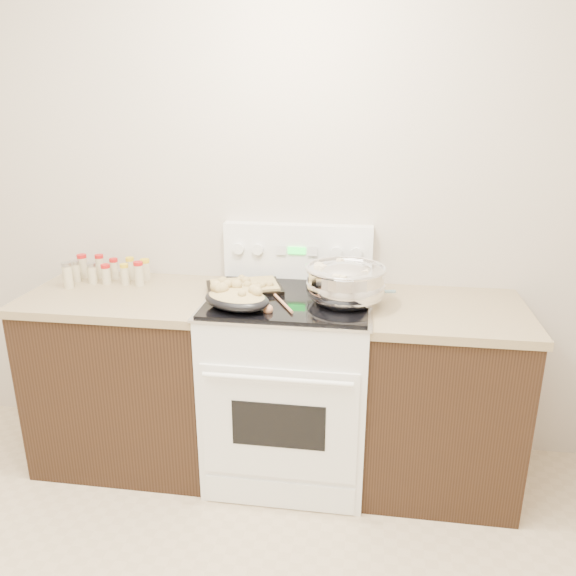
# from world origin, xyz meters

# --- Properties ---
(room_shell) EXTENTS (4.10, 3.60, 2.75)m
(room_shell) POSITION_xyz_m (0.00, 0.00, 1.70)
(room_shell) COLOR beige
(room_shell) RESTS_ON ground
(counter_left) EXTENTS (0.93, 0.67, 0.92)m
(counter_left) POSITION_xyz_m (-0.48, 1.43, 0.46)
(counter_left) COLOR black
(counter_left) RESTS_ON ground
(counter_right) EXTENTS (0.73, 0.67, 0.92)m
(counter_right) POSITION_xyz_m (1.08, 1.43, 0.46)
(counter_right) COLOR black
(counter_right) RESTS_ON ground
(kitchen_range) EXTENTS (0.78, 0.73, 1.22)m
(kitchen_range) POSITION_xyz_m (0.35, 1.42, 0.49)
(kitchen_range) COLOR white
(kitchen_range) RESTS_ON ground
(mixing_bowl) EXTENTS (0.42, 0.42, 0.22)m
(mixing_bowl) POSITION_xyz_m (0.61, 1.38, 1.03)
(mixing_bowl) COLOR silver
(mixing_bowl) RESTS_ON kitchen_range
(roasting_pan) EXTENTS (0.37, 0.32, 0.12)m
(roasting_pan) POSITION_xyz_m (0.14, 1.23, 0.99)
(roasting_pan) COLOR black
(roasting_pan) RESTS_ON kitchen_range
(baking_sheet) EXTENTS (0.42, 0.35, 0.06)m
(baking_sheet) POSITION_xyz_m (0.12, 1.48, 0.96)
(baking_sheet) COLOR black
(baking_sheet) RESTS_ON kitchen_range
(wooden_spoon) EXTENTS (0.13, 0.23, 0.04)m
(wooden_spoon) POSITION_xyz_m (0.31, 1.23, 0.95)
(wooden_spoon) COLOR #B87854
(wooden_spoon) RESTS_ON kitchen_range
(blue_ladle) EXTENTS (0.20, 0.22, 0.10)m
(blue_ladle) POSITION_xyz_m (0.69, 1.31, 0.98)
(blue_ladle) COLOR #83B0C4
(blue_ladle) RESTS_ON kitchen_range
(spice_jars) EXTENTS (0.40, 0.24, 0.13)m
(spice_jars) POSITION_xyz_m (-0.64, 1.57, 0.98)
(spice_jars) COLOR #BFB28C
(spice_jars) RESTS_ON counter_left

